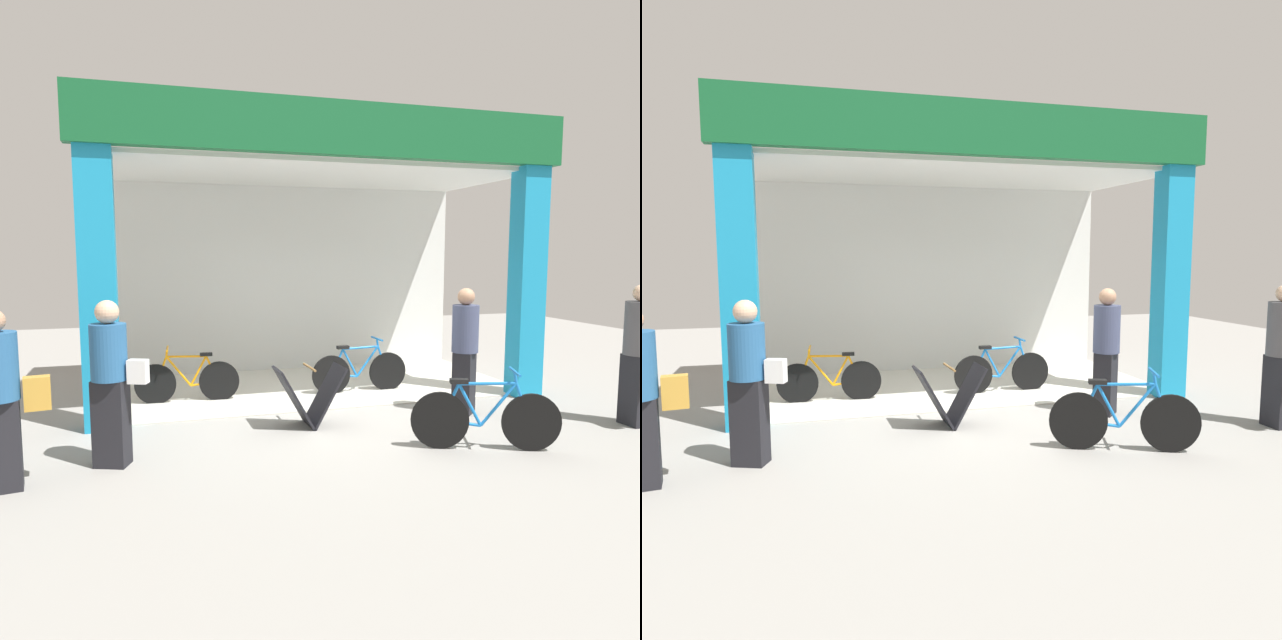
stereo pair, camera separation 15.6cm
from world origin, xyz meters
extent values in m
plane|color=gray|center=(0.00, 0.00, 0.00)|extent=(20.68, 20.68, 0.00)
cube|color=beige|center=(0.00, 1.47, 0.01)|extent=(6.34, 2.95, 0.02)
cube|color=silver|center=(0.00, 2.95, 1.68)|extent=(6.34, 0.12, 3.35)
cube|color=#198CBF|center=(-2.96, 0.00, 1.68)|extent=(0.42, 0.36, 3.35)
cube|color=#198CBF|center=(2.96, 0.00, 1.68)|extent=(0.42, 0.36, 3.35)
cube|color=#14592D|center=(0.00, -0.15, 3.69)|extent=(6.54, 0.20, 0.67)
cube|color=silver|center=(0.00, 1.47, 3.32)|extent=(6.34, 2.95, 0.06)
cylinder|color=black|center=(0.21, 0.84, 0.30)|extent=(0.60, 0.05, 0.59)
cylinder|color=black|center=(1.13, 0.85, 0.30)|extent=(0.60, 0.05, 0.59)
cylinder|color=blue|center=(0.42, 0.85, 0.28)|extent=(0.40, 0.04, 0.08)
cylinder|color=blue|center=(0.51, 0.85, 0.47)|extent=(0.26, 0.04, 0.45)
cylinder|color=blue|center=(0.79, 0.85, 0.48)|extent=(0.37, 0.04, 0.47)
cylinder|color=blue|center=(0.68, 0.85, 0.69)|extent=(0.57, 0.04, 0.05)
cylinder|color=blue|center=(0.31, 0.84, 0.49)|extent=(0.20, 0.03, 0.40)
cylinder|color=blue|center=(1.04, 0.85, 0.50)|extent=(0.18, 0.03, 0.41)
cylinder|color=blue|center=(0.95, 0.85, 0.76)|extent=(0.05, 0.03, 0.12)
cylinder|color=blue|center=(0.94, 0.85, 0.82)|extent=(0.03, 0.41, 0.03)
cube|color=black|center=(0.39, 0.85, 0.71)|extent=(0.18, 0.09, 0.05)
cylinder|color=black|center=(-1.45, 0.95, 0.29)|extent=(0.58, 0.07, 0.57)
cylinder|color=black|center=(-2.34, 1.00, 0.29)|extent=(0.58, 0.07, 0.57)
cylinder|color=orange|center=(-1.66, 0.96, 0.27)|extent=(0.39, 0.05, 0.07)
cylinder|color=orange|center=(-1.74, 0.97, 0.45)|extent=(0.25, 0.05, 0.43)
cylinder|color=orange|center=(-2.01, 0.98, 0.46)|extent=(0.35, 0.05, 0.45)
cylinder|color=orange|center=(-1.90, 0.98, 0.67)|extent=(0.55, 0.06, 0.05)
cylinder|color=orange|center=(-1.55, 0.95, 0.47)|extent=(0.19, 0.04, 0.39)
cylinder|color=orange|center=(-2.25, 1.00, 0.48)|extent=(0.17, 0.04, 0.40)
cylinder|color=orange|center=(-2.17, 0.99, 0.73)|extent=(0.05, 0.03, 0.12)
cylinder|color=orange|center=(-2.16, 0.99, 0.79)|extent=(0.05, 0.40, 0.03)
cube|color=black|center=(-1.63, 0.96, 0.69)|extent=(0.18, 0.10, 0.04)
cylinder|color=black|center=(0.60, -1.82, 0.31)|extent=(0.60, 0.27, 0.63)
cylinder|color=black|center=(1.50, -2.17, 0.31)|extent=(0.60, 0.27, 0.63)
cylinder|color=blue|center=(0.81, -1.90, 0.29)|extent=(0.41, 0.19, 0.08)
cylinder|color=blue|center=(0.89, -1.94, 0.50)|extent=(0.27, 0.13, 0.47)
cylinder|color=blue|center=(1.17, -2.05, 0.50)|extent=(0.37, 0.17, 0.49)
cylinder|color=blue|center=(1.06, -2.00, 0.73)|extent=(0.58, 0.25, 0.05)
cylinder|color=blue|center=(0.69, -1.86, 0.52)|extent=(0.21, 0.11, 0.42)
cylinder|color=blue|center=(1.41, -2.14, 0.53)|extent=(0.19, 0.10, 0.44)
cylinder|color=blue|center=(1.33, -2.11, 0.80)|extent=(0.06, 0.05, 0.13)
cylinder|color=blue|center=(1.32, -2.10, 0.87)|extent=(0.19, 0.42, 0.03)
cube|color=black|center=(0.78, -1.89, 0.75)|extent=(0.21, 0.16, 0.05)
cube|color=black|center=(-0.74, -0.61, 0.37)|extent=(0.45, 0.49, 0.75)
cube|color=black|center=(-0.33, -0.59, 0.37)|extent=(0.45, 0.49, 0.75)
cylinder|color=olive|center=(-0.53, -0.60, 0.73)|extent=(0.04, 0.48, 0.03)
cube|color=black|center=(3.34, -1.72, 0.44)|extent=(0.24, 0.32, 0.88)
cylinder|color=#4C4C51|center=(3.34, -1.72, 1.21)|extent=(0.35, 0.35, 0.66)
cube|color=black|center=(1.58, -0.64, 0.41)|extent=(0.39, 0.39, 0.82)
cylinder|color=#3F4766|center=(1.58, -0.64, 1.14)|extent=(0.49, 0.49, 0.62)
sphere|color=tan|center=(1.58, -0.64, 1.56)|extent=(0.22, 0.22, 0.22)
cube|color=black|center=(-2.80, -1.34, 0.44)|extent=(0.38, 0.34, 0.87)
cylinder|color=#26598C|center=(-2.80, -1.34, 1.16)|extent=(0.46, 0.46, 0.56)
sphere|color=#D8AD8C|center=(-2.80, -1.34, 1.55)|extent=(0.23, 0.23, 0.23)
cube|color=white|center=(-2.52, -1.44, 0.96)|extent=(0.22, 0.17, 0.24)
cube|color=black|center=(-3.71, -1.71, 0.41)|extent=(0.36, 0.29, 0.83)
cube|color=#BF8C33|center=(-3.40, -1.67, 0.86)|extent=(0.24, 0.17, 0.30)
camera|label=1|loc=(-2.43, -7.38, 2.13)|focal=32.86mm
camera|label=2|loc=(-2.28, -7.42, 2.13)|focal=32.86mm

